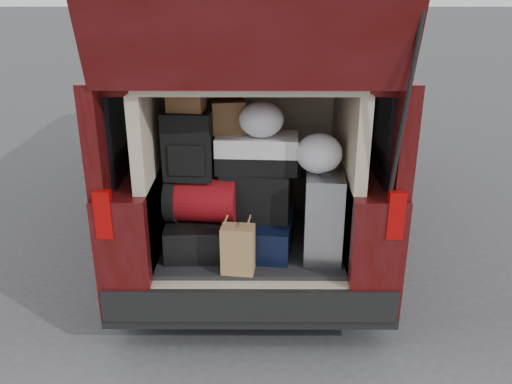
# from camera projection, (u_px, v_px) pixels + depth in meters

# --- Properties ---
(ground) EXTENTS (80.00, 80.00, 0.00)m
(ground) POSITION_uv_depth(u_px,v_px,m) (251.00, 325.00, 3.87)
(ground) COLOR #3B3B3E
(ground) RESTS_ON ground
(minivan) EXTENTS (1.90, 5.35, 2.77)m
(minivan) POSITION_uv_depth(u_px,v_px,m) (253.00, 132.00, 5.25)
(minivan) COLOR black
(minivan) RESTS_ON ground
(load_floor) EXTENTS (1.24, 1.05, 0.55)m
(load_floor) POSITION_uv_depth(u_px,v_px,m) (251.00, 272.00, 4.03)
(load_floor) COLOR black
(load_floor) RESTS_ON ground
(black_hardshell) EXTENTS (0.43, 0.58, 0.23)m
(black_hardshell) POSITION_uv_depth(u_px,v_px,m) (198.00, 232.00, 3.78)
(black_hardshell) COLOR black
(black_hardshell) RESTS_ON load_floor
(navy_hardshell) EXTENTS (0.50, 0.57, 0.23)m
(navy_hardshell) POSITION_uv_depth(u_px,v_px,m) (261.00, 233.00, 3.76)
(navy_hardshell) COLOR black
(navy_hardshell) RESTS_ON load_floor
(silver_roller) EXTENTS (0.28, 0.41, 0.59)m
(silver_roller) POSITION_uv_depth(u_px,v_px,m) (323.00, 214.00, 3.61)
(silver_roller) COLOR silver
(silver_roller) RESTS_ON load_floor
(kraft_bag) EXTENTS (0.22, 0.16, 0.32)m
(kraft_bag) POSITION_uv_depth(u_px,v_px,m) (238.00, 249.00, 3.44)
(kraft_bag) COLOR #A27549
(kraft_bag) RESTS_ON load_floor
(red_duffel) EXTENTS (0.50, 0.36, 0.30)m
(red_duffel) POSITION_uv_depth(u_px,v_px,m) (202.00, 199.00, 3.64)
(red_duffel) COLOR maroon
(red_duffel) RESTS_ON black_hardshell
(black_soft_case) EXTENTS (0.50, 0.34, 0.33)m
(black_soft_case) POSITION_uv_depth(u_px,v_px,m) (256.00, 194.00, 3.69)
(black_soft_case) COLOR black
(black_soft_case) RESTS_ON navy_hardshell
(backpack) EXTENTS (0.33, 0.22, 0.45)m
(backpack) POSITION_uv_depth(u_px,v_px,m) (188.00, 146.00, 3.50)
(backpack) COLOR black
(backpack) RESTS_ON red_duffel
(twotone_duffel) EXTENTS (0.55, 0.31, 0.24)m
(twotone_duffel) POSITION_uv_depth(u_px,v_px,m) (257.00, 153.00, 3.60)
(twotone_duffel) COLOR white
(twotone_duffel) RESTS_ON black_soft_case
(grocery_sack_lower) EXTENTS (0.25, 0.21, 0.21)m
(grocery_sack_lower) POSITION_uv_depth(u_px,v_px,m) (186.00, 94.00, 3.42)
(grocery_sack_lower) COLOR brown
(grocery_sack_lower) RESTS_ON backpack
(grocery_sack_upper) EXTENTS (0.24, 0.21, 0.22)m
(grocery_sack_upper) POSITION_uv_depth(u_px,v_px,m) (228.00, 116.00, 3.58)
(grocery_sack_upper) COLOR brown
(grocery_sack_upper) RESTS_ON twotone_duffel
(plastic_bag_center) EXTENTS (0.31, 0.29, 0.23)m
(plastic_bag_center) POSITION_uv_depth(u_px,v_px,m) (261.00, 120.00, 3.48)
(plastic_bag_center) COLOR white
(plastic_bag_center) RESTS_ON twotone_duffel
(plastic_bag_right) EXTENTS (0.32, 0.30, 0.26)m
(plastic_bag_right) POSITION_uv_depth(u_px,v_px,m) (319.00, 153.00, 3.45)
(plastic_bag_right) COLOR white
(plastic_bag_right) RESTS_ON silver_roller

